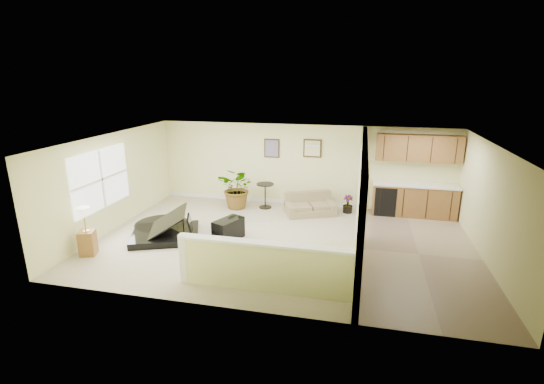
% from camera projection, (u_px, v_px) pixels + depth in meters
% --- Properties ---
extents(floor, '(9.00, 9.00, 0.00)m').
position_uv_depth(floor, '(283.00, 242.00, 9.61)').
color(floor, '#BDAF93').
rests_on(floor, ground).
extents(back_wall, '(9.00, 0.04, 2.50)m').
position_uv_depth(back_wall, '(302.00, 166.00, 12.06)').
color(back_wall, '#F0F0A4').
rests_on(back_wall, floor).
extents(front_wall, '(9.00, 0.04, 2.50)m').
position_uv_depth(front_wall, '(247.00, 244.00, 6.45)').
color(front_wall, '#F0F0A4').
rests_on(front_wall, floor).
extents(left_wall, '(0.04, 6.00, 2.50)m').
position_uv_depth(left_wall, '(113.00, 182.00, 10.21)').
color(left_wall, '#F0F0A4').
rests_on(left_wall, floor).
extents(right_wall, '(0.04, 6.00, 2.50)m').
position_uv_depth(right_wall, '(492.00, 207.00, 8.30)').
color(right_wall, '#F0F0A4').
rests_on(right_wall, floor).
extents(ceiling, '(9.00, 6.00, 0.04)m').
position_uv_depth(ceiling, '(284.00, 140.00, 8.90)').
color(ceiling, white).
rests_on(ceiling, back_wall).
extents(kitchen_vinyl, '(2.70, 6.00, 0.01)m').
position_uv_depth(kitchen_vinyl, '(418.00, 254.00, 8.94)').
color(kitchen_vinyl, gray).
rests_on(kitchen_vinyl, floor).
extents(interior_partition, '(0.18, 5.99, 2.50)m').
position_uv_depth(interior_partition, '(361.00, 196.00, 9.12)').
color(interior_partition, '#F0F0A4').
rests_on(interior_partition, floor).
extents(pony_half_wall, '(3.42, 0.22, 1.00)m').
position_uv_depth(pony_half_wall, '(263.00, 266.00, 7.30)').
color(pony_half_wall, '#F0F0A4').
rests_on(pony_half_wall, floor).
extents(left_window, '(0.05, 2.15, 1.45)m').
position_uv_depth(left_window, '(101.00, 179.00, 9.69)').
color(left_window, white).
rests_on(left_window, left_wall).
extents(wall_art_left, '(0.48, 0.04, 0.58)m').
position_uv_depth(wall_art_left, '(272.00, 148.00, 12.09)').
color(wall_art_left, '#372814').
rests_on(wall_art_left, back_wall).
extents(wall_mirror, '(0.55, 0.04, 0.55)m').
position_uv_depth(wall_mirror, '(312.00, 148.00, 11.81)').
color(wall_mirror, '#372814').
rests_on(wall_mirror, back_wall).
extents(kitchen_cabinets, '(2.36, 0.65, 2.33)m').
position_uv_depth(kitchen_cabinets, '(411.00, 186.00, 11.24)').
color(kitchen_cabinets, olive).
rests_on(kitchen_cabinets, floor).
extents(piano, '(2.27, 2.23, 1.52)m').
position_uv_depth(piano, '(165.00, 212.00, 9.84)').
color(piano, black).
rests_on(piano, floor).
extents(piano_bench, '(0.68, 0.88, 0.53)m').
position_uv_depth(piano_bench, '(228.00, 229.00, 9.68)').
color(piano_bench, black).
rests_on(piano_bench, floor).
extents(loveseat, '(1.69, 1.30, 0.80)m').
position_uv_depth(loveseat, '(310.00, 204.00, 11.50)').
color(loveseat, tan).
rests_on(loveseat, floor).
extents(accent_table, '(0.53, 0.53, 0.77)m').
position_uv_depth(accent_table, '(265.00, 192.00, 11.95)').
color(accent_table, black).
rests_on(accent_table, floor).
extents(palm_plant, '(1.35, 1.24, 1.27)m').
position_uv_depth(palm_plant, '(238.00, 188.00, 11.90)').
color(palm_plant, black).
rests_on(palm_plant, floor).
extents(small_plant, '(0.31, 0.31, 0.53)m').
position_uv_depth(small_plant, '(348.00, 205.00, 11.60)').
color(small_plant, black).
rests_on(small_plant, floor).
extents(lamp_stand, '(0.42, 0.42, 1.12)m').
position_uv_depth(lamp_stand, '(87.00, 235.00, 8.80)').
color(lamp_stand, olive).
rests_on(lamp_stand, floor).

